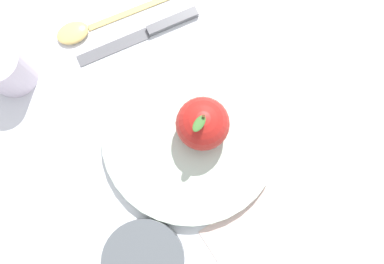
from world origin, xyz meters
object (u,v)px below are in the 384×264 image
apple (203,124)px  side_bowl (144,260)px  dinner_plate (192,133)px  linen_napkin (267,236)px  spoon (87,28)px  knife (149,31)px  cup (3,66)px

apple → side_bowl: bearing=8.4°
dinner_plate → apple: (-0.01, 0.01, 0.04)m
linen_napkin → dinner_plate: bearing=-111.7°
spoon → knife: bearing=118.9°
dinner_plate → apple: 0.05m
dinner_plate → linen_napkin: size_ratio=1.63×
spoon → apple: bearing=79.7°
knife → cup: bearing=-38.9°
knife → side_bowl: bearing=32.1°
cup → spoon: 0.13m
spoon → side_bowl: bearing=47.7°
cup → knife: cup is taller
apple → dinner_plate: bearing=-39.3°
cup → linen_napkin: 0.43m
apple → knife: (-0.09, -0.14, -0.05)m
dinner_plate → cup: cup is taller
apple → knife: bearing=-120.6°
apple → side_bowl: (0.19, 0.03, -0.03)m
apple → knife: 0.18m
cup → knife: (-0.16, 0.13, -0.04)m
knife → dinner_plate: bearing=54.4°
cup → spoon: bearing=157.3°
linen_napkin → apple: bearing=-116.4°
apple → side_bowl: apple is taller
spoon → cup: bearing=-22.7°
dinner_plate → spoon: dinner_plate is taller
spoon → linen_napkin: 0.40m
dinner_plate → side_bowl: size_ratio=2.31×
cup → linen_napkin: (0.00, 0.43, -0.04)m
linen_napkin → cup: bearing=-90.2°
dinner_plate → linen_napkin: bearing=68.3°
side_bowl → linen_napkin: size_ratio=0.71×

